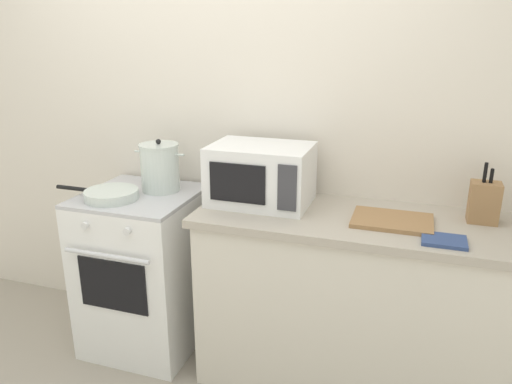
{
  "coord_description": "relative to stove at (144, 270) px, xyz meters",
  "views": [
    {
      "loc": [
        1.05,
        -1.58,
        1.75
      ],
      "look_at": [
        0.32,
        0.6,
        1.0
      ],
      "focal_mm": 34.25,
      "sensor_mm": 36.0,
      "label": 1
    }
  ],
  "objects": [
    {
      "name": "oven_mitt",
      "position": [
        1.55,
        -0.16,
        0.47
      ],
      "size": [
        0.18,
        0.14,
        0.02
      ],
      "primitive_type": "cube",
      "color": "#33477A",
      "rests_on": "countertop_right"
    },
    {
      "name": "stove",
      "position": [
        0.0,
        0.0,
        0.0
      ],
      "size": [
        0.6,
        0.64,
        0.92
      ],
      "color": "white",
      "rests_on": "ground_plane"
    },
    {
      "name": "knife_block",
      "position": [
        1.72,
        0.14,
        0.56
      ],
      "size": [
        0.13,
        0.1,
        0.28
      ],
      "color": "#997047",
      "rests_on": "countertop_right"
    },
    {
      "name": "microwave",
      "position": [
        0.67,
        0.08,
        0.61
      ],
      "size": [
        0.5,
        0.37,
        0.3
      ],
      "color": "white",
      "rests_on": "countertop_right"
    },
    {
      "name": "cutting_board",
      "position": [
        1.33,
        0.0,
        0.47
      ],
      "size": [
        0.36,
        0.26,
        0.02
      ],
      "primitive_type": "cube",
      "color": "#997047",
      "rests_on": "countertop_right"
    },
    {
      "name": "back_wall",
      "position": [
        0.65,
        0.37,
        0.79
      ],
      "size": [
        4.4,
        0.1,
        2.5
      ],
      "primitive_type": "cube",
      "color": "silver",
      "rests_on": "ground_plane"
    },
    {
      "name": "frying_pan",
      "position": [
        -0.09,
        -0.12,
        0.48
      ],
      "size": [
        0.48,
        0.28,
        0.05
      ],
      "color": "silver",
      "rests_on": "stove"
    },
    {
      "name": "stock_pot",
      "position": [
        0.09,
        0.1,
        0.59
      ],
      "size": [
        0.3,
        0.21,
        0.29
      ],
      "color": "silver",
      "rests_on": "stove"
    },
    {
      "name": "countertop_right",
      "position": [
        1.25,
        0.02,
        0.44
      ],
      "size": [
        1.7,
        0.6,
        0.04
      ],
      "primitive_type": "cube",
      "color": "#ADA393",
      "rests_on": "lower_cabinet_right"
    },
    {
      "name": "lower_cabinet_right",
      "position": [
        1.25,
        0.02,
        -0.02
      ],
      "size": [
        1.64,
        0.56,
        0.88
      ],
      "primitive_type": "cube",
      "color": "beige",
      "rests_on": "ground_plane"
    }
  ]
}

